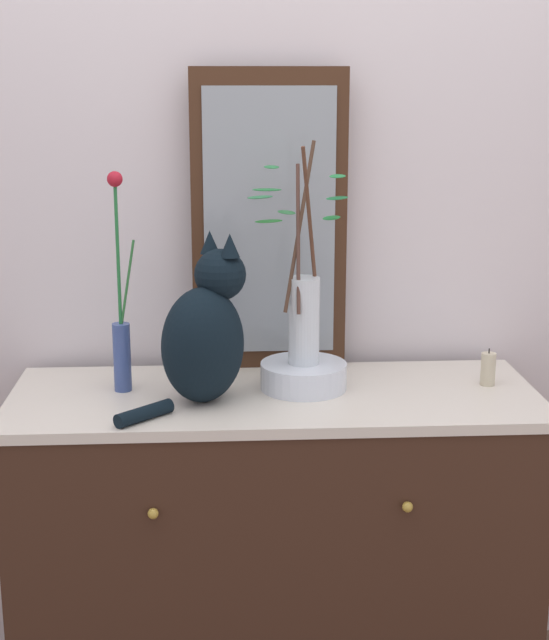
# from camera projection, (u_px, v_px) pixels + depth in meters

# --- Properties ---
(wall_back) EXTENTS (4.40, 0.08, 2.60)m
(wall_back) POSITION_uv_depth(u_px,v_px,m) (267.00, 186.00, 2.47)
(wall_back) COLOR silver
(wall_back) RESTS_ON ground_plane
(sideboard) EXTENTS (1.26, 0.50, 0.84)m
(sideboard) POSITION_uv_depth(u_px,v_px,m) (275.00, 553.00, 2.38)
(sideboard) COLOR #392217
(sideboard) RESTS_ON ground_plane
(mirror_leaning) EXTENTS (0.39, 0.03, 0.76)m
(mirror_leaning) POSITION_uv_depth(u_px,v_px,m) (269.00, 222.00, 2.39)
(mirror_leaning) COLOR #3E2415
(mirror_leaning) RESTS_ON sideboard
(cat_sitting) EXTENTS (0.33, 0.32, 0.39)m
(cat_sitting) POSITION_uv_depth(u_px,v_px,m) (205.00, 333.00, 2.18)
(cat_sitting) COLOR black
(cat_sitting) RESTS_ON sideboard
(vase_slim_green) EXTENTS (0.06, 0.04, 0.52)m
(vase_slim_green) POSITION_uv_depth(u_px,v_px,m) (121.00, 328.00, 2.26)
(vase_slim_green) COLOR #374B86
(vase_slim_green) RESTS_ON sideboard
(bowl_porcelain) EXTENTS (0.21, 0.21, 0.06)m
(bowl_porcelain) POSITION_uv_depth(u_px,v_px,m) (304.00, 376.00, 2.30)
(bowl_porcelain) COLOR silver
(bowl_porcelain) RESTS_ON sideboard
(vase_glass_clear) EXTENTS (0.25, 0.22, 0.53)m
(vase_glass_clear) POSITION_uv_depth(u_px,v_px,m) (303.00, 304.00, 2.26)
(vase_glass_clear) COLOR silver
(vase_glass_clear) RESTS_ON bowl_porcelain
(candle_pillar) EXTENTS (0.04, 0.04, 0.09)m
(candle_pillar) POSITION_uv_depth(u_px,v_px,m) (488.00, 369.00, 2.33)
(candle_pillar) COLOR beige
(candle_pillar) RESTS_ON sideboard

